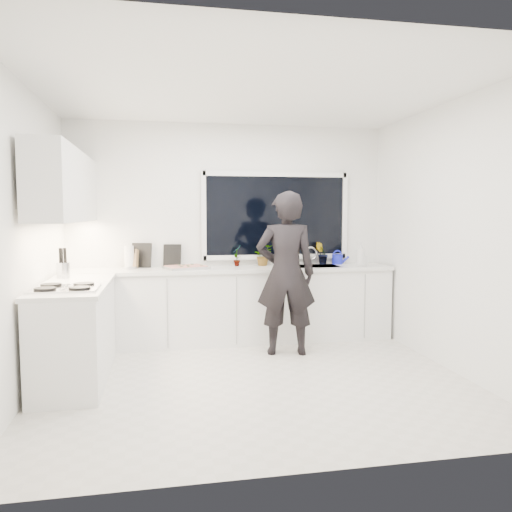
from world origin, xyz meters
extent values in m
cube|color=beige|center=(0.00, 0.00, -0.01)|extent=(4.00, 3.50, 0.02)
cube|color=white|center=(0.00, 1.76, 1.35)|extent=(4.00, 0.02, 2.70)
cube|color=white|center=(-2.01, 0.00, 1.35)|extent=(0.02, 3.50, 2.70)
cube|color=white|center=(2.01, 0.00, 1.35)|extent=(0.02, 3.50, 2.70)
cube|color=white|center=(0.00, 0.00, 2.71)|extent=(4.00, 3.50, 0.02)
cube|color=black|center=(0.60, 1.73, 1.55)|extent=(1.80, 0.02, 1.00)
cube|color=white|center=(0.00, 1.45, 0.44)|extent=(3.92, 0.58, 0.88)
cube|color=white|center=(-1.67, 0.35, 0.44)|extent=(0.58, 1.60, 0.88)
cube|color=silver|center=(0.00, 1.44, 0.90)|extent=(3.94, 0.62, 0.04)
cube|color=silver|center=(-1.67, 0.35, 0.90)|extent=(0.62, 1.60, 0.04)
cube|color=white|center=(-1.79, 0.70, 1.85)|extent=(0.34, 2.10, 0.70)
cube|color=silver|center=(1.05, 1.45, 0.87)|extent=(0.58, 0.42, 0.14)
cylinder|color=silver|center=(1.05, 1.65, 1.03)|extent=(0.03, 0.03, 0.22)
cube|color=black|center=(-1.69, 0.00, 0.94)|extent=(0.56, 0.48, 0.03)
imported|color=black|center=(0.51, 0.81, 0.91)|extent=(0.73, 0.53, 1.83)
cube|color=silver|center=(-0.57, 1.42, 0.94)|extent=(0.58, 0.50, 0.03)
cube|color=#BD3719|center=(-0.57, 1.42, 0.95)|extent=(0.52, 0.45, 0.01)
cylinder|color=#141CC0|center=(1.40, 1.61, 0.98)|extent=(0.17, 0.17, 0.13)
cylinder|color=white|center=(-1.24, 1.55, 1.05)|extent=(0.14, 0.14, 0.26)
cube|color=olive|center=(-1.21, 1.59, 1.03)|extent=(0.15, 0.13, 0.22)
cylinder|color=#B8B7BC|center=(-1.85, 0.80, 1.00)|extent=(0.16, 0.16, 0.16)
cube|color=black|center=(-0.73, 1.69, 1.06)|extent=(0.22, 0.07, 0.28)
cube|color=black|center=(-1.10, 1.69, 1.07)|extent=(0.24, 0.10, 0.30)
imported|color=#26662D|center=(0.07, 1.61, 1.05)|extent=(0.14, 0.16, 0.26)
imported|color=#26662D|center=(0.41, 1.61, 1.05)|extent=(0.31, 0.30, 0.26)
imported|color=#26662D|center=(0.74, 1.61, 1.07)|extent=(0.24, 0.24, 0.30)
imported|color=#26662D|center=(1.19, 1.61, 1.06)|extent=(0.16, 0.13, 0.29)
imported|color=#D8BF66|center=(1.59, 1.30, 1.07)|extent=(0.16, 0.16, 0.31)
imported|color=#D8BF66|center=(1.62, 1.30, 1.02)|extent=(0.11, 0.11, 0.19)
camera|label=1|loc=(-0.85, -4.56, 1.59)|focal=35.00mm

